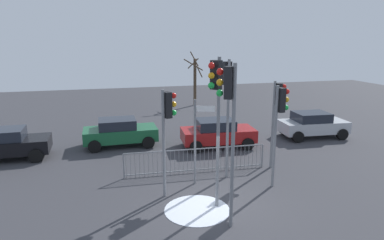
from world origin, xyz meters
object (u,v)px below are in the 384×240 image
at_px(traffic_light_rear_right, 167,119).
at_px(bare_tree_left, 195,80).
at_px(traffic_light_foreground_right, 280,113).
at_px(car_green_far, 120,132).
at_px(traffic_light_rear_left, 277,105).
at_px(traffic_light_foreground_left, 227,92).
at_px(traffic_light_mid_right, 229,110).
at_px(car_red_near, 217,133).
at_px(traffic_light_mid_left, 216,101).
at_px(car_silver_trailing, 312,124).
at_px(direction_sign_post, 196,138).
at_px(car_black_mid, 6,144).

bearing_deg(traffic_light_rear_right, bare_tree_left, 144.35).
bearing_deg(traffic_light_foreground_right, car_green_far, -147.87).
bearing_deg(traffic_light_rear_right, traffic_light_rear_left, 90.04).
bearing_deg(traffic_light_foreground_left, traffic_light_mid_right, -113.98).
distance_m(traffic_light_foreground_left, car_red_near, 4.86).
relative_size(traffic_light_mid_right, car_red_near, 1.26).
distance_m(traffic_light_foreground_right, car_green_far, 8.99).
distance_m(traffic_light_mid_left, car_red_near, 7.38).
bearing_deg(traffic_light_foreground_right, car_red_near, 179.09).
bearing_deg(traffic_light_foreground_right, car_silver_trailing, 129.32).
height_order(traffic_light_foreground_left, traffic_light_mid_left, traffic_light_mid_left).
distance_m(traffic_light_mid_left, car_silver_trailing, 10.96).
bearing_deg(traffic_light_mid_left, car_red_near, -55.73).
relative_size(traffic_light_foreground_left, direction_sign_post, 1.43).
height_order(traffic_light_mid_left, bare_tree_left, traffic_light_mid_left).
bearing_deg(car_black_mid, traffic_light_foreground_left, -26.86).
distance_m(traffic_light_rear_right, car_red_near, 6.56).
distance_m(traffic_light_mid_right, direction_sign_post, 3.69).
relative_size(traffic_light_mid_left, car_silver_trailing, 1.29).
bearing_deg(car_green_far, direction_sign_post, -65.71).
bearing_deg(car_silver_trailing, direction_sign_post, -146.82).
height_order(car_black_mid, car_silver_trailing, same).
distance_m(traffic_light_foreground_right, bare_tree_left, 16.84).
relative_size(traffic_light_rear_left, car_silver_trailing, 0.99).
distance_m(traffic_light_rear_right, car_green_far, 6.99).
distance_m(traffic_light_rear_left, traffic_light_rear_right, 5.31).
bearing_deg(traffic_light_foreground_left, car_silver_trailing, 27.04).
bearing_deg(direction_sign_post, traffic_light_foreground_right, -0.07).
bearing_deg(bare_tree_left, traffic_light_rear_left, -91.74).
bearing_deg(traffic_light_foreground_left, traffic_light_foreground_right, -46.28).
bearing_deg(bare_tree_left, traffic_light_mid_left, -103.22).
bearing_deg(traffic_light_foreground_right, traffic_light_rear_right, -100.27).
distance_m(traffic_light_foreground_left, car_silver_trailing, 8.51).
bearing_deg(traffic_light_foreground_left, car_black_mid, 149.43).
bearing_deg(traffic_light_rear_left, traffic_light_foreground_left, -77.22).
height_order(traffic_light_mid_right, traffic_light_mid_left, traffic_light_mid_left).
bearing_deg(traffic_light_rear_left, car_red_near, -153.57).
distance_m(traffic_light_foreground_right, car_silver_trailing, 7.99).
xyz_separation_m(traffic_light_foreground_right, car_red_near, (-0.58, 5.29, -2.11)).
relative_size(traffic_light_foreground_right, car_green_far, 1.03).
bearing_deg(traffic_light_rear_right, traffic_light_foreground_left, 97.06).
relative_size(traffic_light_rear_left, car_red_near, 0.98).
bearing_deg(car_red_near, car_green_far, 167.71).
height_order(traffic_light_foreground_right, car_black_mid, traffic_light_foreground_right).
xyz_separation_m(direction_sign_post, car_red_near, (2.34, 4.31, -1.11)).
distance_m(traffic_light_rear_right, car_silver_trailing, 11.11).
distance_m(traffic_light_mid_left, car_black_mid, 11.06).
bearing_deg(car_black_mid, traffic_light_foreground_right, -29.50).
bearing_deg(car_black_mid, bare_tree_left, 40.95).
bearing_deg(traffic_light_rear_left, traffic_light_foreground_right, -22.29).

